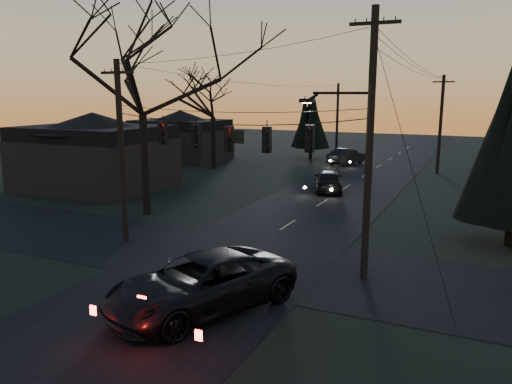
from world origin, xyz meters
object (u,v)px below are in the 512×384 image
at_px(sedan_oncoming_a, 328,180).
at_px(sedan_oncoming_b, 347,156).
at_px(utility_pole_far_r, 437,173).
at_px(utility_pole_right, 363,278).
at_px(utility_pole_left, 126,241).
at_px(utility_pole_far_l, 336,156).
at_px(suv_near, 201,284).
at_px(bare_tree_left, 141,73).

distance_m(sedan_oncoming_a, sedan_oncoming_b, 14.29).
distance_m(utility_pole_far_r, sedan_oncoming_b, 8.96).
distance_m(utility_pole_right, utility_pole_far_r, 28.00).
relative_size(utility_pole_right, utility_pole_left, 1.18).
bearing_deg(utility_pole_far_l, sedan_oncoming_b, -65.01).
relative_size(utility_pole_left, suv_near, 1.31).
distance_m(bare_tree_left, suv_near, 15.70).
bearing_deg(bare_tree_left, utility_pole_far_r, 58.96).
relative_size(utility_pole_far_r, suv_near, 1.31).
xyz_separation_m(utility_pole_far_l, bare_tree_left, (-2.43, -31.15, 8.10)).
relative_size(utility_pole_far_l, bare_tree_left, 0.69).
bearing_deg(sedan_oncoming_b, sedan_oncoming_a, 116.90).
height_order(utility_pole_left, bare_tree_left, bare_tree_left).
bearing_deg(utility_pole_left, utility_pole_far_l, 90.00).
distance_m(utility_pole_far_l, suv_near, 41.77).
distance_m(utility_pole_left, utility_pole_far_l, 36.00).
distance_m(utility_pole_left, sedan_oncoming_a, 16.76).
relative_size(utility_pole_right, utility_pole_far_r, 1.18).
bearing_deg(utility_pole_far_r, suv_near, -97.17).
xyz_separation_m(bare_tree_left, sedan_oncoming_b, (5.23, 25.15, -7.31)).
distance_m(utility_pole_far_r, utility_pole_far_l, 14.01).
bearing_deg(sedan_oncoming_a, sedan_oncoming_b, -98.65).
xyz_separation_m(utility_pole_left, sedan_oncoming_b, (2.80, 29.99, 0.79)).
bearing_deg(suv_near, utility_pole_left, 168.96).
height_order(utility_pole_left, utility_pole_far_r, same).
distance_m(utility_pole_far_r, suv_near, 33.39).
height_order(utility_pole_right, bare_tree_left, bare_tree_left).
distance_m(utility_pole_far_r, bare_tree_left, 28.21).
bearing_deg(utility_pole_left, suv_near, -34.88).
distance_m(utility_pole_left, sedan_oncoming_b, 30.13).
distance_m(utility_pole_right, sedan_oncoming_a, 17.13).
bearing_deg(utility_pole_far_l, utility_pole_right, -72.28).
bearing_deg(bare_tree_left, utility_pole_far_l, 85.53).
height_order(utility_pole_far_r, sedan_oncoming_b, utility_pole_far_r).
bearing_deg(utility_pole_far_l, utility_pole_far_r, -34.82).
xyz_separation_m(utility_pole_left, sedan_oncoming_a, (5.20, 15.91, 0.80)).
xyz_separation_m(utility_pole_right, sedan_oncoming_b, (-8.70, 29.99, 0.79)).
height_order(bare_tree_left, sedan_oncoming_b, bare_tree_left).
relative_size(utility_pole_left, bare_tree_left, 0.73).
relative_size(bare_tree_left, suv_near, 1.79).
relative_size(utility_pole_right, sedan_oncoming_b, 2.09).
xyz_separation_m(suv_near, sedan_oncoming_b, (-4.54, 35.11, -0.11)).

